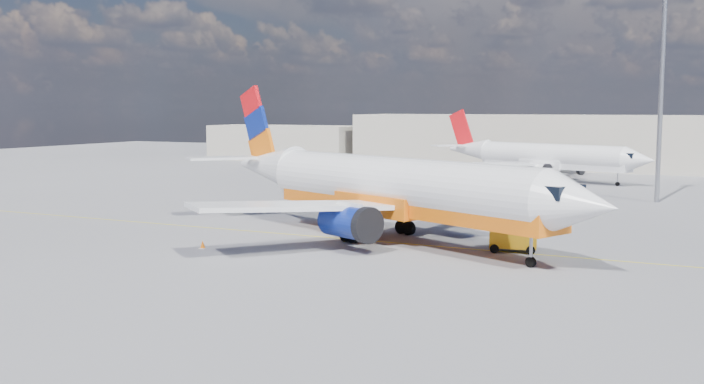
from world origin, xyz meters
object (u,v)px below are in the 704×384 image
at_px(main_jet, 388,187).
at_px(second_jet, 545,157).
at_px(gse_tug, 512,236).
at_px(traffic_cone, 203,245).

height_order(main_jet, second_jet, main_jet).
relative_size(gse_tug, traffic_cone, 5.86).
xyz_separation_m(main_jet, second_jet, (0.33, 49.38, -0.73)).
bearing_deg(second_jet, main_jet, -70.69).
bearing_deg(second_jet, gse_tug, -60.64).
distance_m(main_jet, gse_tug, 9.27).
height_order(main_jet, traffic_cone, main_jet).
xyz_separation_m(second_jet, traffic_cone, (-10.00, -57.68, -2.71)).
relative_size(second_jet, gse_tug, 9.23).
bearing_deg(main_jet, traffic_cone, -115.12).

